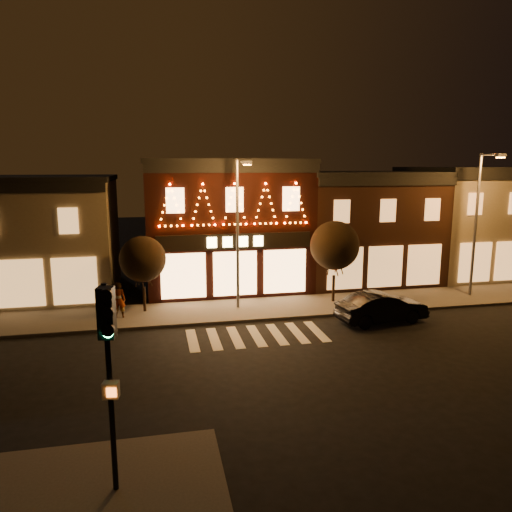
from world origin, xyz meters
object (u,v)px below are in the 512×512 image
object	(u,v)px
dark_sedan	(382,307)
traffic_signal_near	(108,350)
streetlamp_mid	(239,223)
pedestrian	(119,300)

from	to	relation	value
dark_sedan	traffic_signal_near	bearing A→B (deg)	124.21
streetlamp_mid	traffic_signal_near	bearing A→B (deg)	-102.82
traffic_signal_near	dark_sedan	xyz separation A→B (m)	(12.34, 11.02, -3.01)
traffic_signal_near	streetlamp_mid	bearing A→B (deg)	78.60
traffic_signal_near	pedestrian	distance (m)	14.38
dark_sedan	pedestrian	xyz separation A→B (m)	(-13.15, 3.08, 0.32)
dark_sedan	pedestrian	size ratio (longest dim) A/B	2.50
pedestrian	dark_sedan	bearing A→B (deg)	168.82
traffic_signal_near	dark_sedan	size ratio (longest dim) A/B	1.10
traffic_signal_near	streetlamp_mid	distance (m)	15.50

